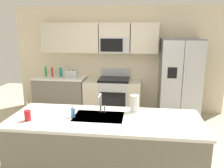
{
  "coord_description": "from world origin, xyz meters",
  "views": [
    {
      "loc": [
        0.55,
        -3.59,
        2.08
      ],
      "look_at": [
        0.03,
        0.6,
        1.05
      ],
      "focal_mm": 36.95,
      "sensor_mm": 36.0,
      "label": 1
    }
  ],
  "objects": [
    {
      "name": "paper_towel_roll",
      "position": [
        0.48,
        -0.4,
        1.02
      ],
      "size": [
        0.12,
        0.12,
        0.24
      ],
      "primitive_type": "cylinder",
      "color": "white",
      "rests_on": "island_counter"
    },
    {
      "name": "bottle_green",
      "position": [
        -1.78,
        1.8,
        1.02
      ],
      "size": [
        0.06,
        0.06,
        0.25
      ],
      "primitive_type": "cylinder",
      "color": "green",
      "rests_on": "back_counter"
    },
    {
      "name": "toaster",
      "position": [
        -1.11,
        1.75,
        0.99
      ],
      "size": [
        0.28,
        0.16,
        0.18
      ],
      "color": "#B7BABF",
      "rests_on": "back_counter"
    },
    {
      "name": "range_oven",
      "position": [
        -0.11,
        1.8,
        0.44
      ],
      "size": [
        1.36,
        0.61,
        1.1
      ],
      "color": "#B7BABF",
      "rests_on": "ground"
    },
    {
      "name": "back_counter",
      "position": [
        -1.43,
        1.8,
        0.45
      ],
      "size": [
        1.27,
        0.63,
        0.9
      ],
      "color": "slate",
      "rests_on": "ground"
    },
    {
      "name": "ground_plane",
      "position": [
        0.0,
        0.0,
        0.0
      ],
      "size": [
        9.0,
        9.0,
        0.0
      ],
      "primitive_type": "plane",
      "color": "beige",
      "rests_on": "ground"
    },
    {
      "name": "island_counter",
      "position": [
        0.1,
        -0.72,
        0.45
      ],
      "size": [
        2.59,
        0.97,
        0.9
      ],
      "color": "slate",
      "rests_on": "ground"
    },
    {
      "name": "sink_faucet",
      "position": [
        0.0,
        -0.53,
        1.07
      ],
      "size": [
        0.08,
        0.21,
        0.28
      ],
      "color": "#B7BABF",
      "rests_on": "island_counter"
    },
    {
      "name": "pepper_mill",
      "position": [
        -1.62,
        1.8,
        1.02
      ],
      "size": [
        0.05,
        0.05,
        0.23
      ],
      "primitive_type": "cylinder",
      "color": "#B2332D",
      "rests_on": "back_counter"
    },
    {
      "name": "bottle_teal",
      "position": [
        -1.42,
        1.86,
        1.01
      ],
      "size": [
        0.07,
        0.07,
        0.22
      ],
      "primitive_type": "cylinder",
      "color": "teal",
      "rests_on": "back_counter"
    },
    {
      "name": "soap_dispenser",
      "position": [
        -0.34,
        -0.74,
        0.97
      ],
      "size": [
        0.06,
        0.06,
        0.17
      ],
      "color": "#4C8CD8",
      "rests_on": "island_counter"
    },
    {
      "name": "kitchen_wall_unit",
      "position": [
        -0.14,
        2.08,
        1.47
      ],
      "size": [
        5.2,
        0.43,
        2.6
      ],
      "color": "beige",
      "rests_on": "ground"
    },
    {
      "name": "drink_cup_red",
      "position": [
        -0.89,
        -0.93,
        0.97
      ],
      "size": [
        0.08,
        0.08,
        0.26
      ],
      "color": "red",
      "rests_on": "island_counter"
    },
    {
      "name": "refrigerator",
      "position": [
        1.46,
        1.73,
        0.93
      ],
      "size": [
        0.9,
        0.76,
        1.85
      ],
      "color": "#4C4F54",
      "rests_on": "ground"
    }
  ]
}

